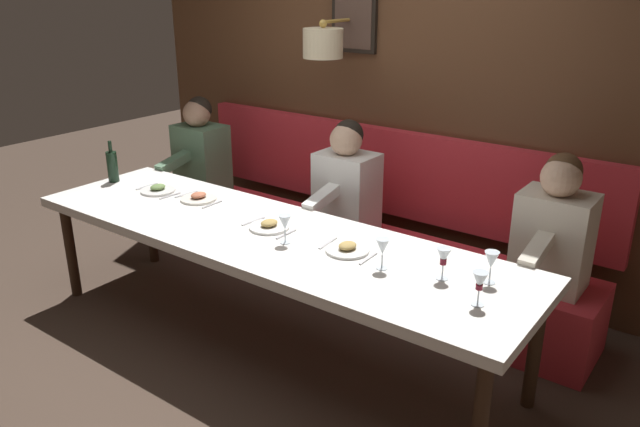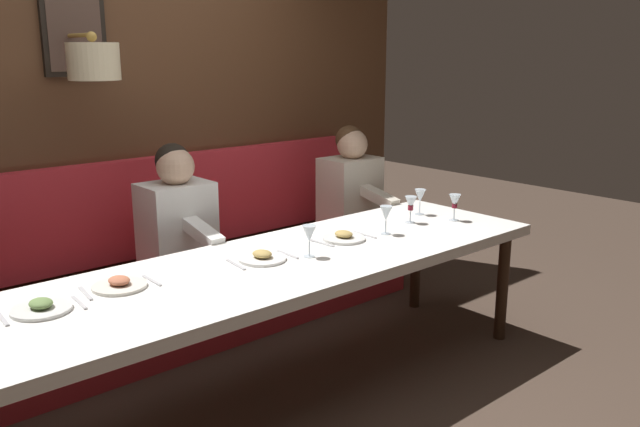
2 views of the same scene
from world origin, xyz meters
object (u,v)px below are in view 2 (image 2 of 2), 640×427
(dining_table, at_px, (272,273))
(wine_glass_3, at_px, (309,235))
(wine_glass_0, at_px, (386,214))
(diner_near, at_px, (177,216))
(wine_glass_4, at_px, (411,204))
(wine_glass_2, at_px, (420,197))
(diner_nearest, at_px, (351,184))
(wine_glass_1, at_px, (455,202))

(dining_table, bearing_deg, wine_glass_3, -105.43)
(wine_glass_0, bearing_deg, dining_table, 88.87)
(diner_near, distance_m, wine_glass_3, 0.96)
(dining_table, bearing_deg, wine_glass_4, -86.85)
(wine_glass_2, relative_size, wine_glass_4, 1.00)
(dining_table, distance_m, wine_glass_3, 0.27)
(diner_nearest, relative_size, wine_glass_3, 4.82)
(wine_glass_0, bearing_deg, diner_nearest, -33.00)
(wine_glass_3, xyz_separation_m, wine_glass_4, (0.12, -0.90, -0.00))
(wine_glass_0, distance_m, wine_glass_1, 0.55)
(wine_glass_2, height_order, wine_glass_4, same)
(wine_glass_0, relative_size, wine_glass_1, 1.00)
(wine_glass_1, bearing_deg, wine_glass_2, 10.12)
(wine_glass_1, height_order, wine_glass_3, same)
(wine_glass_1, bearing_deg, wine_glass_3, 88.70)
(wine_glass_2, bearing_deg, diner_nearest, -6.50)
(diner_nearest, bearing_deg, dining_table, 122.49)
(wine_glass_2, relative_size, wine_glass_3, 1.00)
(wine_glass_2, distance_m, wine_glass_4, 0.23)
(wine_glass_0, height_order, wine_glass_3, same)
(diner_near, bearing_deg, diner_nearest, -90.00)
(wine_glass_1, distance_m, wine_glass_3, 1.15)
(wine_glass_1, distance_m, wine_glass_4, 0.28)
(diner_near, distance_m, wine_glass_0, 1.22)
(wine_glass_0, distance_m, wine_glass_3, 0.60)
(wine_glass_1, relative_size, wine_glass_3, 1.00)
(dining_table, distance_m, diner_near, 0.89)
(wine_glass_0, height_order, wine_glass_4, same)
(wine_glass_3, relative_size, wine_glass_4, 1.00)
(wine_glass_4, bearing_deg, wine_glass_0, 104.35)
(wine_glass_0, bearing_deg, wine_glass_4, -75.65)
(wine_glass_0, height_order, wine_glass_1, same)
(wine_glass_4, bearing_deg, diner_nearest, -19.13)
(wine_glass_2, distance_m, wine_glass_3, 1.12)
(diner_near, distance_m, wine_glass_4, 1.40)
(dining_table, xyz_separation_m, wine_glass_2, (0.16, -1.30, 0.17))
(diner_near, xyz_separation_m, wine_glass_1, (-0.96, -1.37, 0.04))
(diner_near, bearing_deg, wine_glass_2, -118.52)
(diner_near, bearing_deg, wine_glass_3, -166.44)
(diner_nearest, xyz_separation_m, wine_glass_4, (-0.82, 0.28, 0.04))
(diner_near, height_order, wine_glass_0, diner_near)
(diner_near, relative_size, wine_glass_3, 4.82)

